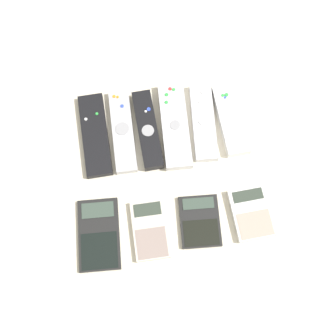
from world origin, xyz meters
The scene contains 11 objects.
ground_plane centered at (0.00, 0.00, 0.00)m, with size 3.00×3.00×0.00m, color beige.
remote_0 centered at (-0.16, 0.13, 0.01)m, with size 0.07×0.20×0.02m.
remote_1 centered at (-0.09, 0.13, 0.01)m, with size 0.05×0.20×0.02m.
remote_2 centered at (-0.04, 0.13, 0.01)m, with size 0.05×0.19×0.03m.
remote_3 centered at (0.03, 0.13, 0.01)m, with size 0.06×0.21×0.03m.
remote_4 centered at (0.09, 0.13, 0.01)m, with size 0.06×0.19×0.02m.
remote_5 centered at (0.16, 0.13, 0.01)m, with size 0.06×0.18×0.03m.
calculator_0 centered at (-0.16, -0.10, 0.01)m, with size 0.09×0.16×0.01m.
calculator_1 centered at (-0.05, -0.10, 0.01)m, with size 0.08×0.13×0.02m.
calculator_2 centered at (0.05, -0.10, 0.01)m, with size 0.09×0.12×0.01m.
calculator_3 centered at (0.17, -0.10, 0.01)m, with size 0.09×0.12×0.02m.
Camera 1 is at (-0.04, -0.30, 1.00)m, focal length 50.00 mm.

